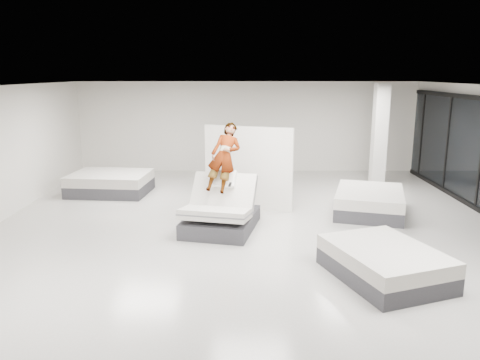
{
  "coord_description": "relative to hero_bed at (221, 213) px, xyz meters",
  "views": [
    {
      "loc": [
        -0.24,
        -9.71,
        3.49
      ],
      "look_at": [
        -0.26,
        1.14,
        1.0
      ],
      "focal_mm": 35.0,
      "sensor_mm": 36.0,
      "label": 1
    }
  ],
  "objects": [
    {
      "name": "person",
      "position": [
        0.07,
        0.34,
        0.9
      ],
      "size": [
        0.97,
        1.78,
        1.21
      ],
      "primitive_type": "imported",
      "rotation": [
        1.05,
        0.0,
        -0.22
      ],
      "color": "slate",
      "rests_on": "hero_bed"
    },
    {
      "name": "flat_bed_right_near",
      "position": [
        2.94,
        -2.59,
        -0.1
      ],
      "size": [
        2.13,
        2.44,
        0.56
      ],
      "color": "#36363B",
      "rests_on": "floor"
    },
    {
      "name": "divider_panel",
      "position": [
        0.64,
        1.76,
        0.7
      ],
      "size": [
        2.28,
        0.88,
        2.16
      ],
      "primitive_type": "cube",
      "rotation": [
        0.0,
        0.0,
        -0.33
      ],
      "color": "white",
      "rests_on": "floor"
    },
    {
      "name": "column",
      "position": [
        4.69,
        4.06,
        1.22
      ],
      "size": [
        0.4,
        0.4,
        3.2
      ],
      "primitive_type": "cube",
      "color": "silver",
      "rests_on": "floor"
    },
    {
      "name": "remote",
      "position": [
        0.21,
        -0.05,
        0.69
      ],
      "size": [
        0.08,
        0.15,
        0.08
      ],
      "primitive_type": "cube",
      "rotation": [
        0.35,
        0.0,
        -0.22
      ],
      "color": "black",
      "rests_on": "person"
    },
    {
      "name": "flat_bed_left_far",
      "position": [
        -3.41,
        3.29,
        -0.08
      ],
      "size": [
        2.37,
        1.87,
        0.61
      ],
      "color": "#36363B",
      "rests_on": "floor"
    },
    {
      "name": "flat_bed_right_far",
      "position": [
        3.72,
        1.3,
        -0.09
      ],
      "size": [
        2.15,
        2.52,
        0.59
      ],
      "color": "#36363B",
      "rests_on": "floor"
    },
    {
      "name": "room",
      "position": [
        0.69,
        -0.44,
        1.22
      ],
      "size": [
        14.0,
        14.04,
        3.2
      ],
      "color": "beige",
      "rests_on": "ground"
    },
    {
      "name": "hero_bed",
      "position": [
        0.0,
        0.0,
        0.0
      ],
      "size": [
        1.85,
        2.22,
        1.31
      ],
      "color": "#36363B",
      "rests_on": "floor"
    }
  ]
}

